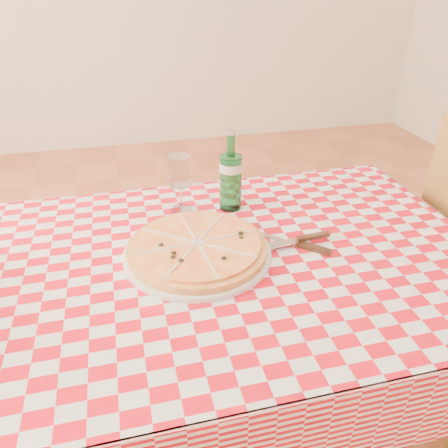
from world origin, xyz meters
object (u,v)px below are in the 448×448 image
object	(u,v)px
dining_table	(237,285)
pizza_plate	(197,247)
water_bottle	(231,171)
wine_glass	(180,184)

from	to	relation	value
dining_table	pizza_plate	world-z (taller)	pizza_plate
pizza_plate	water_bottle	world-z (taller)	water_bottle
water_bottle	wine_glass	size ratio (longest dim) A/B	1.42
pizza_plate	wine_glass	distance (m)	0.26
dining_table	pizza_plate	bearing A→B (deg)	167.10
water_bottle	wine_glass	distance (m)	0.15
pizza_plate	wine_glass	bearing A→B (deg)	90.33
water_bottle	dining_table	bearing A→B (deg)	-100.67
dining_table	pizza_plate	xyz separation A→B (m)	(-0.10, 0.02, 0.12)
dining_table	wine_glass	bearing A→B (deg)	110.12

